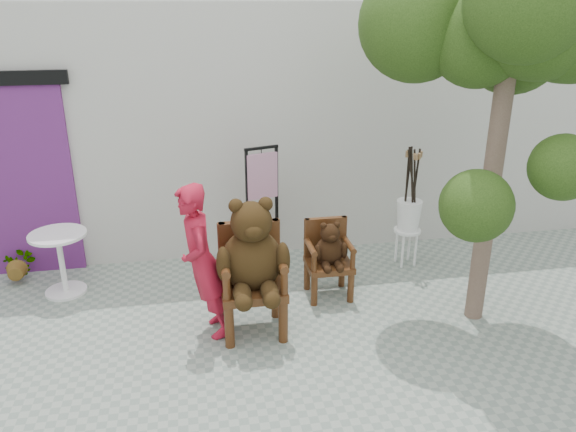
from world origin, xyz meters
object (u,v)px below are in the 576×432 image
at_px(tree, 524,26).
at_px(display_stand, 263,225).
at_px(stool_bucket, 409,215).
at_px(cafe_table, 61,256).
at_px(person, 203,262).
at_px(chair_big, 252,259).
at_px(chair_small, 329,252).

bearing_deg(tree, display_stand, 144.84).
bearing_deg(stool_bucket, cafe_table, -179.85).
bearing_deg(cafe_table, person, -35.84).
xyz_separation_m(chair_big, display_stand, (0.27, 1.25, -0.18)).
distance_m(chair_big, stool_bucket, 2.30).
height_order(chair_small, tree, tree).
distance_m(person, cafe_table, 1.87).
bearing_deg(chair_small, chair_big, -147.07).
height_order(chair_big, chair_small, chair_big).
xyz_separation_m(chair_big, tree, (2.31, -0.18, 2.05)).
distance_m(cafe_table, stool_bucket, 3.95).
height_order(person, cafe_table, person).
xyz_separation_m(chair_big, chair_small, (0.88, 0.57, -0.25)).
distance_m(chair_big, chair_small, 1.08).
distance_m(person, display_stand, 1.42).
bearing_deg(tree, person, 175.30).
bearing_deg(chair_big, cafe_table, 150.03).
distance_m(display_stand, stool_bucket, 1.73).
bearing_deg(display_stand, person, -136.59).
relative_size(chair_big, cafe_table, 1.95).
bearing_deg(tree, stool_bucket, 103.35).
bearing_deg(person, chair_small, 105.23).
height_order(cafe_table, stool_bucket, stool_bucket).
height_order(chair_big, tree, tree).
bearing_deg(chair_big, display_stand, 77.86).
relative_size(chair_small, person, 0.57).
distance_m(chair_big, tree, 3.09).
distance_m(display_stand, tree, 3.35).
bearing_deg(display_stand, chair_small, -63.59).
relative_size(display_stand, stool_bucket, 1.04).
relative_size(chair_big, stool_bucket, 0.94).
xyz_separation_m(chair_big, cafe_table, (-1.95, 1.12, -0.33)).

